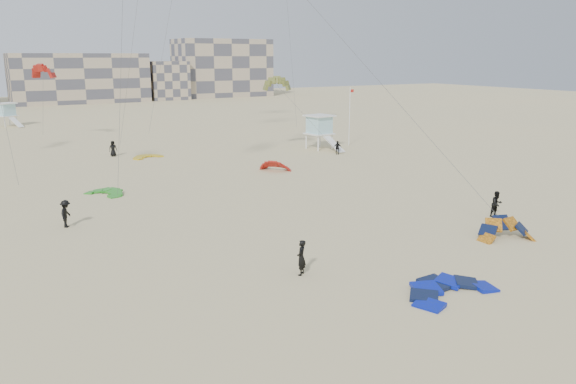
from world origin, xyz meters
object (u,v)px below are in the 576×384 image
kite_ground_blue (449,294)px  lifeguard_tower_near (319,132)px  kite_ground_orange (505,239)px  kitesurfer_main (301,258)px

kite_ground_blue → lifeguard_tower_near: lifeguard_tower_near is taller
lifeguard_tower_near → kite_ground_blue: bearing=-123.0°
kite_ground_blue → kite_ground_orange: (9.35, 4.39, 0.00)m
kite_ground_orange → kite_ground_blue: bearing=-135.6°
kite_ground_orange → lifeguard_tower_near: lifeguard_tower_near is taller
kite_ground_orange → kitesurfer_main: kitesurfer_main is taller
kitesurfer_main → lifeguard_tower_near: bearing=-167.2°
kite_ground_orange → kitesurfer_main: (-14.40, 1.34, 0.96)m
kitesurfer_main → lifeguard_tower_near: 41.76m
kite_ground_orange → lifeguard_tower_near: bearing=95.0°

